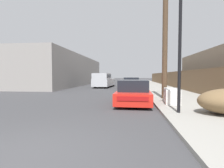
# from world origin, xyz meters

# --- Properties ---
(ground_plane) EXTENTS (220.00, 220.00, 0.00)m
(ground_plane) POSITION_xyz_m (0.00, 0.00, 0.00)
(ground_plane) COLOR #38383A
(sidewalk_curb) EXTENTS (4.20, 63.00, 0.12)m
(sidewalk_curb) POSITION_xyz_m (5.30, 23.50, 0.06)
(sidewalk_curb) COLOR gray
(sidewalk_curb) RESTS_ON ground
(discarded_fridge) EXTENTS (0.88, 1.82, 0.76)m
(discarded_fridge) POSITION_xyz_m (4.11, 6.43, 0.49)
(discarded_fridge) COLOR silver
(discarded_fridge) RESTS_ON sidewalk_curb
(parked_sports_car_red) EXTENTS (1.91, 4.65, 1.29)m
(parked_sports_car_red) POSITION_xyz_m (2.15, 6.85, 0.58)
(parked_sports_car_red) COLOR red
(parked_sports_car_red) RESTS_ON ground
(car_parked_mid) EXTENTS (2.19, 4.21, 1.32)m
(car_parked_mid) POSITION_xyz_m (1.96, 17.56, 0.62)
(car_parked_mid) COLOR #5B1E19
(car_parked_mid) RESTS_ON ground
(pickup_truck) EXTENTS (2.39, 5.87, 1.82)m
(pickup_truck) POSITION_xyz_m (-1.54, 19.51, 0.91)
(pickup_truck) COLOR silver
(pickup_truck) RESTS_ON ground
(utility_pole) EXTENTS (1.80, 0.31, 7.46)m
(utility_pole) POSITION_xyz_m (4.05, 8.15, 3.95)
(utility_pole) COLOR #4C3826
(utility_pole) RESTS_ON sidewalk_curb
(street_lamp) EXTENTS (0.26, 0.26, 5.00)m
(street_lamp) POSITION_xyz_m (3.82, 3.94, 3.00)
(street_lamp) COLOR black
(street_lamp) RESTS_ON sidewalk_curb
(wooden_fence) EXTENTS (0.08, 41.19, 1.91)m
(wooden_fence) POSITION_xyz_m (7.25, 21.32, 1.07)
(wooden_fence) COLOR brown
(wooden_fence) RESTS_ON sidewalk_curb
(building_left_block) EXTENTS (7.00, 24.31, 4.61)m
(building_left_block) POSITION_xyz_m (-8.86, 24.88, 2.31)
(building_left_block) COLOR gray
(building_left_block) RESTS_ON ground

